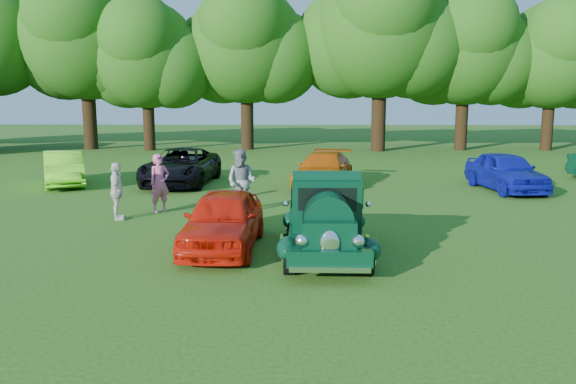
{
  "coord_description": "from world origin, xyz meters",
  "views": [
    {
      "loc": [
        -0.35,
        -11.73,
        3.26
      ],
      "look_at": [
        -0.73,
        1.23,
        1.1
      ],
      "focal_mm": 35.0,
      "sensor_mm": 36.0,
      "label": 1
    }
  ],
  "objects_px": {
    "back_car_black": "(181,166)",
    "spectator_pink": "(160,183)",
    "red_convertible": "(223,220)",
    "back_car_lime": "(64,168)",
    "back_car_orange": "(324,170)",
    "spectator_white": "(117,191)",
    "spectator_grey": "(241,181)",
    "back_car_blue": "(506,171)",
    "hero_pickup": "(326,221)"
  },
  "relations": [
    {
      "from": "back_car_orange",
      "to": "spectator_white",
      "type": "xyz_separation_m",
      "value": [
        -5.79,
        -6.08,
        0.15
      ]
    },
    {
      "from": "spectator_pink",
      "to": "red_convertible",
      "type": "bearing_deg",
      "value": -101.44
    },
    {
      "from": "back_car_lime",
      "to": "spectator_pink",
      "type": "bearing_deg",
      "value": -69.78
    },
    {
      "from": "red_convertible",
      "to": "spectator_pink",
      "type": "height_order",
      "value": "spectator_pink"
    },
    {
      "from": "red_convertible",
      "to": "back_car_lime",
      "type": "relative_size",
      "value": 0.97
    },
    {
      "from": "spectator_pink",
      "to": "spectator_white",
      "type": "bearing_deg",
      "value": -169.35
    },
    {
      "from": "back_car_orange",
      "to": "spectator_pink",
      "type": "distance_m",
      "value": 6.96
    },
    {
      "from": "back_car_lime",
      "to": "spectator_pink",
      "type": "xyz_separation_m",
      "value": [
        4.96,
        -4.95,
        0.2
      ]
    },
    {
      "from": "spectator_pink",
      "to": "back_car_lime",
      "type": "bearing_deg",
      "value": 92.48
    },
    {
      "from": "back_car_orange",
      "to": "red_convertible",
      "type": "bearing_deg",
      "value": -93.28
    },
    {
      "from": "red_convertible",
      "to": "spectator_pink",
      "type": "relative_size",
      "value": 2.25
    },
    {
      "from": "red_convertible",
      "to": "back_car_lime",
      "type": "distance_m",
      "value": 11.63
    },
    {
      "from": "back_car_black",
      "to": "spectator_white",
      "type": "xyz_separation_m",
      "value": [
        -0.33,
        -6.5,
        0.09
      ]
    },
    {
      "from": "back_car_black",
      "to": "spectator_pink",
      "type": "height_order",
      "value": "spectator_pink"
    },
    {
      "from": "spectator_grey",
      "to": "back_car_orange",
      "type": "bearing_deg",
      "value": 84.81
    },
    {
      "from": "hero_pickup",
      "to": "spectator_pink",
      "type": "xyz_separation_m",
      "value": [
        -4.65,
        4.41,
        0.13
      ]
    },
    {
      "from": "back_car_black",
      "to": "spectator_grey",
      "type": "distance_m",
      "value": 6.19
    },
    {
      "from": "back_car_blue",
      "to": "back_car_black",
      "type": "bearing_deg",
      "value": 167.0
    },
    {
      "from": "red_convertible",
      "to": "back_car_black",
      "type": "bearing_deg",
      "value": 109.36
    },
    {
      "from": "spectator_pink",
      "to": "back_car_blue",
      "type": "bearing_deg",
      "value": -22.62
    },
    {
      "from": "back_car_orange",
      "to": "back_car_blue",
      "type": "distance_m",
      "value": 6.53
    },
    {
      "from": "back_car_orange",
      "to": "back_car_blue",
      "type": "xyz_separation_m",
      "value": [
        6.48,
        -0.77,
        0.06
      ]
    },
    {
      "from": "back_car_orange",
      "to": "spectator_white",
      "type": "relative_size",
      "value": 2.8
    },
    {
      "from": "spectator_white",
      "to": "spectator_pink",
      "type": "bearing_deg",
      "value": -51.48
    },
    {
      "from": "spectator_pink",
      "to": "spectator_grey",
      "type": "bearing_deg",
      "value": -45.2
    },
    {
      "from": "spectator_pink",
      "to": "spectator_white",
      "type": "xyz_separation_m",
      "value": [
        -0.87,
        -1.17,
        -0.06
      ]
    },
    {
      "from": "spectator_pink",
      "to": "back_car_black",
      "type": "bearing_deg",
      "value": 53.29
    },
    {
      "from": "hero_pickup",
      "to": "back_car_black",
      "type": "bearing_deg",
      "value": 118.11
    },
    {
      "from": "back_car_black",
      "to": "red_convertible",
      "type": "bearing_deg",
      "value": -69.41
    },
    {
      "from": "red_convertible",
      "to": "spectator_white",
      "type": "height_order",
      "value": "spectator_white"
    },
    {
      "from": "back_car_orange",
      "to": "spectator_pink",
      "type": "relative_size",
      "value": 2.6
    },
    {
      "from": "back_car_black",
      "to": "spectator_grey",
      "type": "xyz_separation_m",
      "value": [
        2.94,
        -5.44,
        0.23
      ]
    },
    {
      "from": "spectator_grey",
      "to": "red_convertible",
      "type": "bearing_deg",
      "value": -67.92
    },
    {
      "from": "back_car_lime",
      "to": "back_car_orange",
      "type": "relative_size",
      "value": 0.89
    },
    {
      "from": "hero_pickup",
      "to": "back_car_orange",
      "type": "bearing_deg",
      "value": 88.38
    },
    {
      "from": "back_car_black",
      "to": "back_car_blue",
      "type": "distance_m",
      "value": 12.01
    },
    {
      "from": "spectator_pink",
      "to": "back_car_orange",
      "type": "bearing_deg",
      "value": 2.41
    },
    {
      "from": "spectator_pink",
      "to": "spectator_grey",
      "type": "distance_m",
      "value": 2.4
    },
    {
      "from": "red_convertible",
      "to": "back_car_orange",
      "type": "xyz_separation_m",
      "value": [
        2.49,
        8.94,
        -0.01
      ]
    },
    {
      "from": "hero_pickup",
      "to": "back_car_blue",
      "type": "distance_m",
      "value": 10.89
    },
    {
      "from": "back_car_orange",
      "to": "back_car_blue",
      "type": "bearing_deg",
      "value": 5.45
    },
    {
      "from": "back_car_lime",
      "to": "back_car_black",
      "type": "relative_size",
      "value": 0.79
    },
    {
      "from": "back_car_lime",
      "to": "spectator_grey",
      "type": "bearing_deg",
      "value": -59.37
    },
    {
      "from": "red_convertible",
      "to": "back_car_black",
      "type": "distance_m",
      "value": 9.82
    },
    {
      "from": "red_convertible",
      "to": "back_car_black",
      "type": "relative_size",
      "value": 0.76
    },
    {
      "from": "back_car_lime",
      "to": "spectator_pink",
      "type": "relative_size",
      "value": 2.32
    },
    {
      "from": "back_car_lime",
      "to": "back_car_black",
      "type": "bearing_deg",
      "value": -19.96
    },
    {
      "from": "red_convertible",
      "to": "spectator_pink",
      "type": "xyz_separation_m",
      "value": [
        -2.43,
        4.03,
        0.2
      ]
    },
    {
      "from": "red_convertible",
      "to": "spectator_pink",
      "type": "distance_m",
      "value": 4.71
    },
    {
      "from": "hero_pickup",
      "to": "red_convertible",
      "type": "relative_size",
      "value": 1.11
    }
  ]
}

